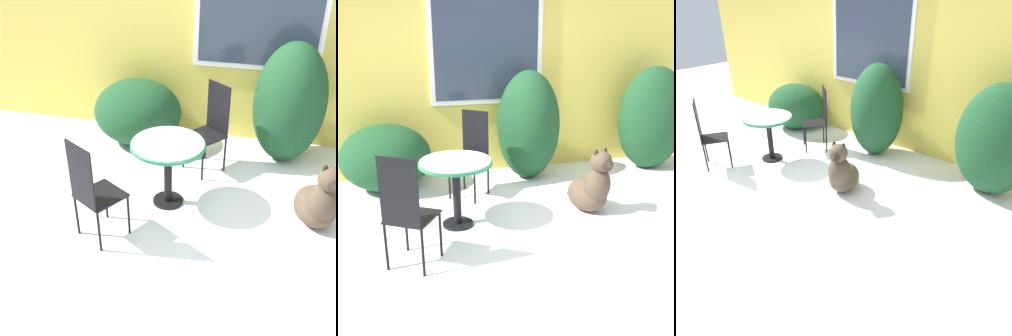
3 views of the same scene
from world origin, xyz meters
TOP-DOWN VIEW (x-y plane):
  - ground_plane at (0.00, 0.00)m, footprint 16.00×16.00m
  - house_wall at (0.01, 2.20)m, footprint 8.00×0.10m
  - shrub_left at (-1.23, 1.75)m, footprint 1.11×0.99m
  - shrub_middle at (0.59, 1.73)m, footprint 0.82×0.78m
  - shrub_right at (2.39, 1.69)m, footprint 1.01×0.68m
  - patio_table at (-0.53, 0.52)m, footprint 0.73×0.73m
  - patio_chair_near_table at (-0.23, 1.32)m, footprint 0.52×0.52m
  - patio_chair_far_side at (-1.03, -0.18)m, footprint 0.51×0.51m
  - dog at (0.93, 0.49)m, footprint 0.51×0.69m

SIDE VIEW (x-z plane):
  - ground_plane at x=0.00m, z-range 0.00..0.00m
  - dog at x=0.93m, z-range -0.10..0.65m
  - shrub_left at x=-1.23m, z-range 0.00..0.82m
  - patio_chair_near_table at x=-0.23m, z-range 0.03..1.04m
  - patio_chair_far_side at x=-1.03m, z-range 0.03..1.04m
  - patio_table at x=-0.53m, z-range 0.23..0.93m
  - shrub_middle at x=0.59m, z-range 0.00..1.42m
  - shrub_right at x=2.39m, z-range 0.00..1.43m
  - house_wall at x=0.01m, z-range 0.00..3.35m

